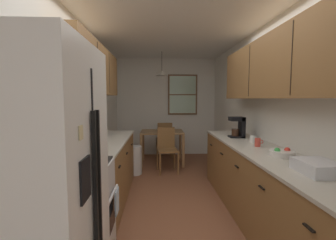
{
  "coord_description": "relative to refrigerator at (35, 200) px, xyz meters",
  "views": [
    {
      "loc": [
        -0.25,
        -2.63,
        1.49
      ],
      "look_at": [
        -0.05,
        1.49,
        1.12
      ],
      "focal_mm": 25.02,
      "sensor_mm": 36.0,
      "label": 1
    }
  ],
  "objects": [
    {
      "name": "wall_back",
      "position": [
        0.96,
        4.92,
        0.37
      ],
      "size": [
        4.4,
        0.1,
        2.55
      ],
      "primitive_type": "cube",
      "color": "white",
      "rests_on": "ground"
    },
    {
      "name": "coffee_maker",
      "position": [
        1.97,
        2.17,
        0.16
      ],
      "size": [
        0.22,
        0.18,
        0.32
      ],
      "color": "black",
      "rests_on": "counter_right"
    },
    {
      "name": "upper_cabinets_left",
      "position": [
        -0.18,
        1.99,
        0.99
      ],
      "size": [
        0.33,
        2.14,
        0.67
      ],
      "color": "brown"
    },
    {
      "name": "pendant_light",
      "position": [
        0.82,
        3.96,
        1.16
      ],
      "size": [
        0.27,
        0.27,
        0.54
      ],
      "color": "black"
    },
    {
      "name": "dining_table",
      "position": [
        0.82,
        3.96,
        -0.27
      ],
      "size": [
        0.97,
        0.72,
        0.76
      ],
      "color": "olive",
      "rests_on": "ground"
    },
    {
      "name": "refrigerator",
      "position": [
        0.0,
        0.0,
        0.0
      ],
      "size": [
        0.71,
        0.8,
        1.81
      ],
      "color": "white",
      "rests_on": "ground"
    },
    {
      "name": "mug_by_coffeemaker",
      "position": [
        2.02,
        1.75,
        0.04
      ],
      "size": [
        0.11,
        0.08,
        0.09
      ],
      "color": "white",
      "rests_on": "counter_right"
    },
    {
      "name": "dish_rack",
      "position": [
        1.99,
        0.41,
        0.05
      ],
      "size": [
        0.28,
        0.34,
        0.1
      ],
      "primitive_type": "cube",
      "color": "silver",
      "rests_on": "counter_right"
    },
    {
      "name": "back_window",
      "position": [
        1.39,
        4.85,
        0.7
      ],
      "size": [
        0.77,
        0.05,
        1.06
      ],
      "color": "brown"
    },
    {
      "name": "dining_chair_near",
      "position": [
        0.91,
        3.39,
        -0.4
      ],
      "size": [
        0.45,
        0.45,
        0.9
      ],
      "color": "brown",
      "rests_on": "ground"
    },
    {
      "name": "storage_canister",
      "position": [
        -0.04,
        1.33,
        0.07
      ],
      "size": [
        0.12,
        0.12,
        0.16
      ],
      "color": "#D84C19",
      "rests_on": "counter_left"
    },
    {
      "name": "dining_chair_far",
      "position": [
        0.9,
        4.53,
        -0.4
      ],
      "size": [
        0.42,
        0.42,
        0.9
      ],
      "color": "brown",
      "rests_on": "ground"
    },
    {
      "name": "counter_left",
      "position": [
        -0.04,
        2.04,
        -0.45
      ],
      "size": [
        0.64,
        2.06,
        0.9
      ],
      "color": "brown",
      "rests_on": "ground"
    },
    {
      "name": "table_serving_bowl",
      "position": [
        0.92,
        4.02,
        -0.12
      ],
      "size": [
        0.19,
        0.19,
        0.06
      ],
      "primitive_type": "cylinder",
      "color": "silver",
      "rests_on": "dining_table"
    },
    {
      "name": "microwave_over_range",
      "position": [
        -0.15,
        0.71,
        0.8
      ],
      "size": [
        0.39,
        0.6,
        0.34
      ],
      "color": "silver"
    },
    {
      "name": "trash_bin",
      "position": [
        0.26,
        3.23,
        -0.62
      ],
      "size": [
        0.29,
        0.29,
        0.56
      ],
      "primitive_type": "cylinder",
      "color": "silver",
      "rests_on": "ground"
    },
    {
      "name": "wall_left",
      "position": [
        -0.39,
        2.27,
        0.37
      ],
      "size": [
        0.1,
        9.0,
        2.55
      ],
      "primitive_type": "cube",
      "color": "white",
      "rests_on": "ground"
    },
    {
      "name": "fruit_bowl",
      "position": [
        2.01,
        0.97,
        0.03
      ],
      "size": [
        0.26,
        0.26,
        0.09
      ],
      "color": "silver",
      "rests_on": "counter_right"
    },
    {
      "name": "dish_towel",
      "position": [
        0.32,
        0.86,
        -0.4
      ],
      "size": [
        0.02,
        0.16,
        0.24
      ],
      "primitive_type": "cube",
      "color": "silver"
    },
    {
      "name": "counter_right",
      "position": [
        1.96,
        1.3,
        -0.45
      ],
      "size": [
        0.64,
        3.31,
        0.9
      ],
      "color": "brown",
      "rests_on": "ground"
    },
    {
      "name": "mug_spare",
      "position": [
        1.97,
        1.48,
        0.05
      ],
      "size": [
        0.11,
        0.07,
        0.11
      ],
      "color": "#BF3F33",
      "rests_on": "counter_right"
    },
    {
      "name": "wall_right",
      "position": [
        2.31,
        2.27,
        0.37
      ],
      "size": [
        0.1,
        9.0,
        2.55
      ],
      "primitive_type": "cube",
      "color": "white",
      "rests_on": "ground"
    },
    {
      "name": "stove_range",
      "position": [
        -0.04,
        0.71,
        -0.43
      ],
      "size": [
        0.66,
        0.59,
        1.1
      ],
      "color": "silver",
      "rests_on": "ground"
    },
    {
      "name": "ceiling_slab",
      "position": [
        0.96,
        2.27,
        1.69
      ],
      "size": [
        4.4,
        9.0,
        0.08
      ],
      "primitive_type": "cube",
      "color": "white"
    },
    {
      "name": "ground_plane",
      "position": [
        0.96,
        2.27,
        -0.9
      ],
      "size": [
        12.0,
        12.0,
        0.0
      ],
      "primitive_type": "plane",
      "color": "brown"
    },
    {
      "name": "upper_cabinets_right",
      "position": [
        2.1,
        1.25,
        0.96
      ],
      "size": [
        0.33,
        2.99,
        0.73
      ],
      "color": "brown"
    }
  ]
}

